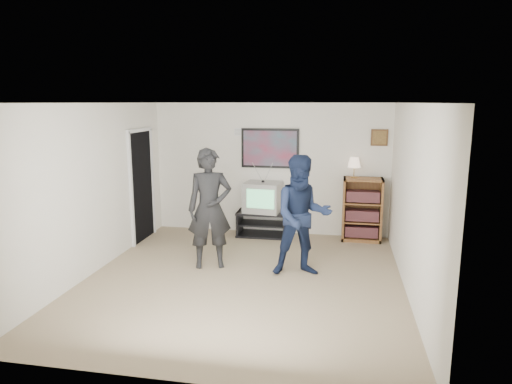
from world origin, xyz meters
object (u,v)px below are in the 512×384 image
(crt_television, at_px, (263,197))
(person_short, at_px, (302,216))
(media_stand, at_px, (262,223))
(bookshelf, at_px, (362,209))
(person_tall, at_px, (210,209))

(crt_television, bearing_deg, person_short, -58.19)
(media_stand, relative_size, crt_television, 1.44)
(media_stand, height_order, bookshelf, bookshelf)
(person_tall, bearing_deg, crt_television, 55.19)
(crt_television, distance_m, bookshelf, 1.84)
(media_stand, xyz_separation_m, person_tall, (-0.51, -1.78, 0.68))
(person_tall, xyz_separation_m, person_short, (1.41, -0.08, -0.03))
(bookshelf, distance_m, person_tall, 3.00)
(crt_television, bearing_deg, bookshelf, 7.65)
(person_tall, distance_m, person_short, 1.42)
(crt_television, height_order, person_tall, person_tall)
(crt_television, distance_m, person_tall, 1.86)
(person_short, bearing_deg, crt_television, 101.93)
(media_stand, height_order, person_tall, person_tall)
(crt_television, bearing_deg, media_stand, -173.92)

